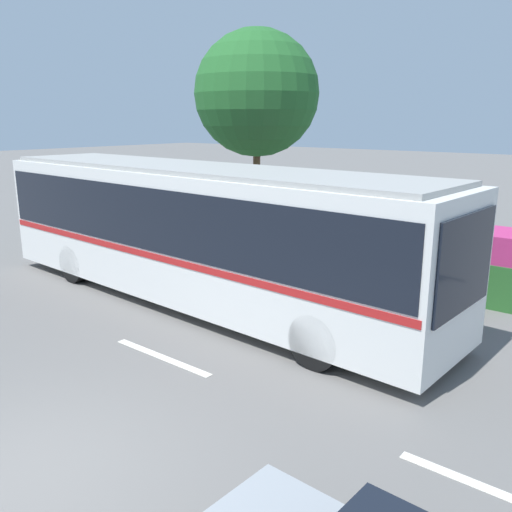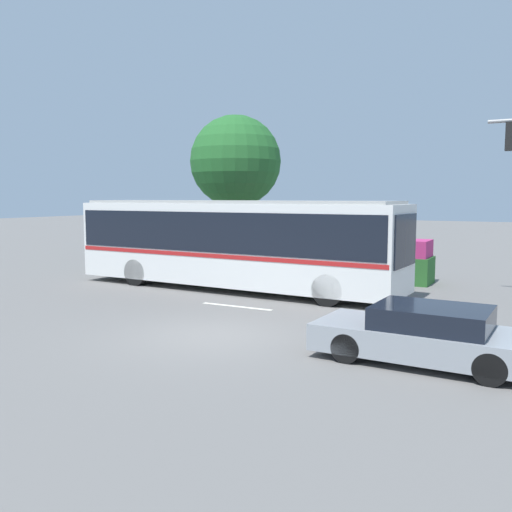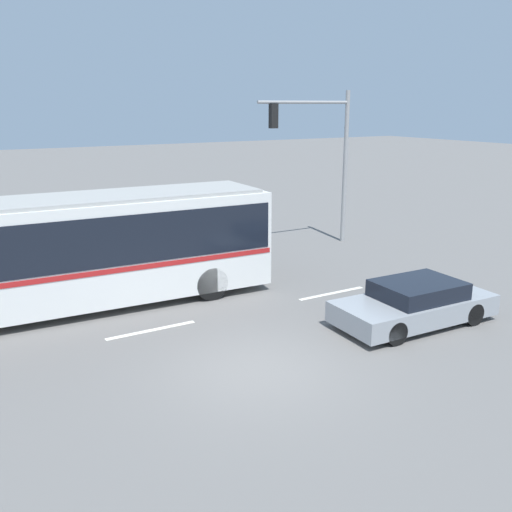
# 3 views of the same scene
# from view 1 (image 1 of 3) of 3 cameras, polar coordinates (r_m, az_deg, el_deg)

# --- Properties ---
(ground_plane) EXTENTS (140.00, 140.00, 0.00)m
(ground_plane) POSITION_cam_1_polar(r_m,az_deg,el_deg) (7.65, -23.04, -20.39)
(ground_plane) COLOR slate
(city_bus) EXTENTS (12.55, 3.11, 3.20)m
(city_bus) POSITION_cam_1_polar(r_m,az_deg,el_deg) (12.58, -6.27, 3.21)
(city_bus) COLOR silver
(city_bus) RESTS_ON ground
(flowering_hedge) EXTENTS (8.94, 1.51, 1.69)m
(flowering_hedge) POSITION_cam_1_polar(r_m,az_deg,el_deg) (15.31, 10.21, 1.25)
(flowering_hedge) COLOR #286028
(flowering_hedge) RESTS_ON ground
(street_tree_left) EXTENTS (4.67, 4.67, 7.50)m
(street_tree_left) POSITION_cam_1_polar(r_m,az_deg,el_deg) (21.03, 0.08, 16.81)
(street_tree_left) COLOR brown
(street_tree_left) RESTS_ON ground
(lane_stripe_near) EXTENTS (2.40, 0.16, 0.01)m
(lane_stripe_near) POSITION_cam_1_polar(r_m,az_deg,el_deg) (7.37, 24.39, -21.96)
(lane_stripe_near) COLOR silver
(lane_stripe_near) RESTS_ON ground
(lane_stripe_mid) EXTENTS (2.40, 0.16, 0.01)m
(lane_stripe_mid) POSITION_cam_1_polar(r_m,az_deg,el_deg) (10.13, -9.94, -10.50)
(lane_stripe_mid) COLOR silver
(lane_stripe_mid) RESTS_ON ground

